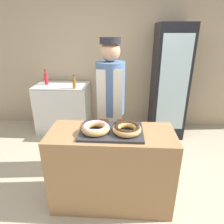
# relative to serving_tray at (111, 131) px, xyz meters

# --- Properties ---
(ground_plane) EXTENTS (14.00, 14.00, 0.00)m
(ground_plane) POSITION_rel_serving_tray_xyz_m (0.00, 0.00, -0.89)
(ground_plane) COLOR #B7A88E
(wall_back) EXTENTS (8.00, 0.06, 2.70)m
(wall_back) POSITION_rel_serving_tray_xyz_m (0.00, 2.13, 0.46)
(wall_back) COLOR tan
(wall_back) RESTS_ON ground_plane
(display_counter) EXTENTS (1.29, 0.54, 0.88)m
(display_counter) POSITION_rel_serving_tray_xyz_m (0.00, 0.00, -0.45)
(display_counter) COLOR #997047
(display_counter) RESTS_ON ground_plane
(serving_tray) EXTENTS (0.63, 0.43, 0.02)m
(serving_tray) POSITION_rel_serving_tray_xyz_m (0.00, 0.00, 0.00)
(serving_tray) COLOR #2D2D33
(serving_tray) RESTS_ON display_counter
(donut_light_glaze) EXTENTS (0.28, 0.28, 0.07)m
(donut_light_glaze) POSITION_rel_serving_tray_xyz_m (-0.15, -0.04, 0.05)
(donut_light_glaze) COLOR tan
(donut_light_glaze) RESTS_ON serving_tray
(donut_chocolate_glaze) EXTENTS (0.28, 0.28, 0.07)m
(donut_chocolate_glaze) POSITION_rel_serving_tray_xyz_m (0.15, -0.04, 0.05)
(donut_chocolate_glaze) COLOR tan
(donut_chocolate_glaze) RESTS_ON serving_tray
(brownie_back_left) EXTENTS (0.09, 0.09, 0.03)m
(brownie_back_left) POSITION_rel_serving_tray_xyz_m (-0.10, 0.15, 0.03)
(brownie_back_left) COLOR black
(brownie_back_left) RESTS_ON serving_tray
(brownie_back_right) EXTENTS (0.09, 0.09, 0.03)m
(brownie_back_right) POSITION_rel_serving_tray_xyz_m (0.10, 0.15, 0.03)
(brownie_back_right) COLOR black
(brownie_back_right) RESTS_ON serving_tray
(baker_person) EXTENTS (0.35, 0.35, 1.77)m
(baker_person) POSITION_rel_serving_tray_xyz_m (-0.05, 0.59, 0.05)
(baker_person) COLOR #4C4C51
(baker_person) RESTS_ON ground_plane
(beverage_fridge) EXTENTS (0.57, 0.66, 1.96)m
(beverage_fridge) POSITION_rel_serving_tray_xyz_m (0.92, 1.74, 0.09)
(beverage_fridge) COLOR black
(beverage_fridge) RESTS_ON ground_plane
(chest_freezer) EXTENTS (0.96, 0.64, 0.91)m
(chest_freezer) POSITION_rel_serving_tray_xyz_m (-1.02, 1.75, -0.43)
(chest_freezer) COLOR silver
(chest_freezer) RESTS_ON ground_plane
(bottle_amber) EXTENTS (0.06, 0.06, 0.23)m
(bottle_amber) POSITION_rel_serving_tray_xyz_m (-0.73, 1.50, 0.11)
(bottle_amber) COLOR #99661E
(bottle_amber) RESTS_ON chest_freezer
(bottle_red) EXTENTS (0.06, 0.06, 0.28)m
(bottle_red) POSITION_rel_serving_tray_xyz_m (-1.31, 1.76, 0.12)
(bottle_red) COLOR red
(bottle_red) RESTS_ON chest_freezer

